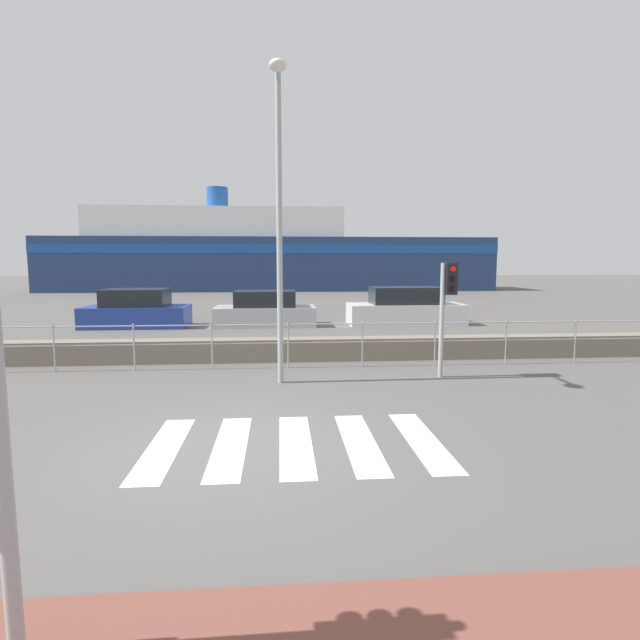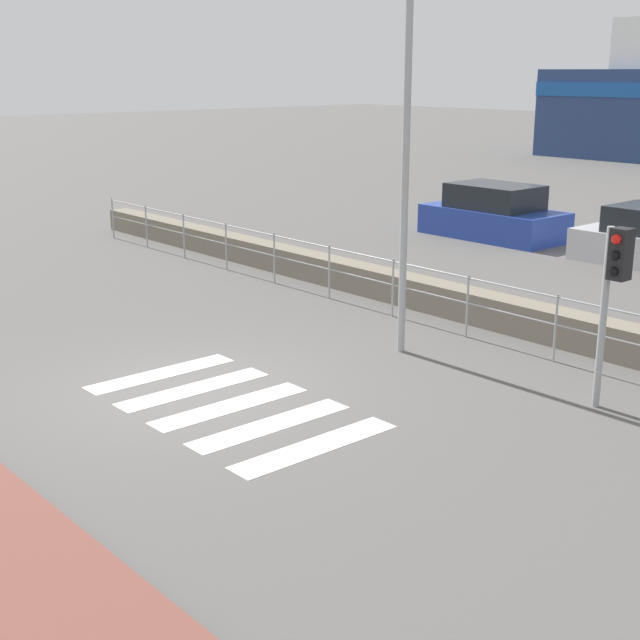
% 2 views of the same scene
% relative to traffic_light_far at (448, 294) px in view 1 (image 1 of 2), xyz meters
% --- Properties ---
extents(ground_plane, '(160.00, 160.00, 0.00)m').
position_rel_traffic_light_far_xyz_m(ground_plane, '(-4.31, -3.78, -1.83)').
color(ground_plane, '#565451').
extents(crosswalk, '(4.05, 2.40, 0.01)m').
position_rel_traffic_light_far_xyz_m(crosswalk, '(-3.40, -3.78, -1.83)').
color(crosswalk, silver).
rests_on(crosswalk, ground_plane).
extents(seawall, '(25.75, 0.55, 0.57)m').
position_rel_traffic_light_far_xyz_m(seawall, '(-4.31, 2.10, -1.55)').
color(seawall, slate).
rests_on(seawall, ground_plane).
extents(harbor_fence, '(23.21, 0.04, 1.10)m').
position_rel_traffic_light_far_xyz_m(harbor_fence, '(-4.31, 1.23, -1.11)').
color(harbor_fence, '#9EA0A3').
rests_on(harbor_fence, ground_plane).
extents(traffic_light_far, '(0.34, 0.32, 2.49)m').
position_rel_traffic_light_far_xyz_m(traffic_light_far, '(0.00, 0.00, 0.00)').
color(traffic_light_far, '#9EA0A3').
rests_on(traffic_light_far, ground_plane).
extents(streetlamp, '(0.32, 1.13, 6.21)m').
position_rel_traffic_light_far_xyz_m(streetlamp, '(-3.60, -0.40, 2.00)').
color(streetlamp, '#9EA0A3').
rests_on(streetlamp, ground_plane).
extents(ferry_boat, '(37.96, 6.50, 8.77)m').
position_rel_traffic_light_far_xyz_m(ferry_boat, '(-5.23, 33.69, 1.13)').
color(ferry_boat, navy).
rests_on(ferry_boat, ground_plane).
extents(parked_car_blue, '(3.89, 1.88, 1.47)m').
position_rel_traffic_light_far_xyz_m(parked_car_blue, '(-9.12, 9.15, -1.21)').
color(parked_car_blue, '#233D9E').
rests_on(parked_car_blue, ground_plane).
extents(parked_car_silver, '(3.91, 1.88, 1.38)m').
position_rel_traffic_light_far_xyz_m(parked_car_silver, '(-4.19, 9.15, -1.25)').
color(parked_car_silver, '#BCBCC1').
rests_on(parked_car_silver, ground_plane).
extents(parked_car_white, '(4.58, 1.79, 1.50)m').
position_rel_traffic_light_far_xyz_m(parked_car_white, '(1.42, 9.15, -1.19)').
color(parked_car_white, silver).
rests_on(parked_car_white, ground_plane).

